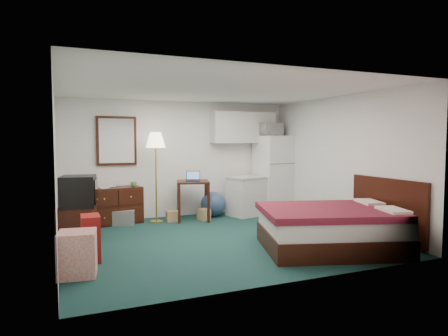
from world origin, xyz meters
name	(u,v)px	position (x,y,z in m)	size (l,w,h in m)	color
floor	(218,239)	(0.00, 0.00, 0.00)	(5.00, 4.50, 0.01)	#0B2D2B
ceiling	(218,89)	(0.00, 0.00, 2.50)	(5.00, 4.50, 0.01)	white
walls	(218,165)	(0.00, 0.00, 1.25)	(5.01, 4.51, 2.50)	white
mirror	(117,141)	(-1.35, 2.22, 1.65)	(0.80, 0.06, 1.00)	white
upper_cabinets	(243,128)	(1.45, 2.08, 1.95)	(1.50, 0.35, 0.70)	silver
headboard	(387,209)	(2.46, -1.27, 0.55)	(0.06, 1.56, 1.00)	black
dresser	(114,206)	(-1.46, 1.93, 0.36)	(1.07, 0.49, 0.73)	black
floor_lamp	(156,177)	(-0.65, 1.76, 0.91)	(0.40, 0.40, 1.82)	gold
desk	(193,201)	(0.10, 1.66, 0.41)	(0.65, 0.65, 0.82)	black
exercise_ball	(213,204)	(0.64, 1.88, 0.27)	(0.54, 0.54, 0.54)	#314972
kitchen_counter	(246,197)	(1.37, 1.72, 0.42)	(0.76, 0.58, 0.84)	silver
fridge	(273,174)	(2.13, 1.88, 0.88)	(0.73, 0.73, 1.76)	white
bed	(330,229)	(1.32, -1.27, 0.32)	(1.97, 1.54, 0.63)	#4F1225
tv_stand	(77,223)	(-2.21, 0.84, 0.28)	(0.56, 0.61, 0.56)	black
suitcase	(91,238)	(-2.08, -0.47, 0.32)	(0.24, 0.39, 0.64)	#821302
retail_box	(77,254)	(-2.28, -1.05, 0.28)	(0.44, 0.44, 0.55)	beige
file_bin	(124,217)	(-1.30, 1.76, 0.15)	(0.42, 0.31, 0.29)	slate
cardboard_box_a	(173,216)	(-0.32, 1.71, 0.11)	(0.26, 0.22, 0.22)	#A17A48
cardboard_box_b	(204,214)	(0.31, 1.59, 0.12)	(0.20, 0.23, 0.23)	#A17A48
laptop	(193,176)	(0.09, 1.61, 0.92)	(0.29, 0.24, 0.20)	black
crt_tv	(78,191)	(-2.17, 0.81, 0.82)	(0.56, 0.60, 0.52)	black
microwave	(270,128)	(2.04, 1.89, 1.94)	(0.53, 0.29, 0.36)	white
book_a	(100,183)	(-1.73, 1.85, 0.84)	(0.17, 0.02, 0.23)	#A17A48
book_b	(107,182)	(-1.58, 2.03, 0.84)	(0.16, 0.02, 0.22)	#A17A48
mug	(134,184)	(-1.07, 1.90, 0.79)	(0.13, 0.10, 0.13)	#498D42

